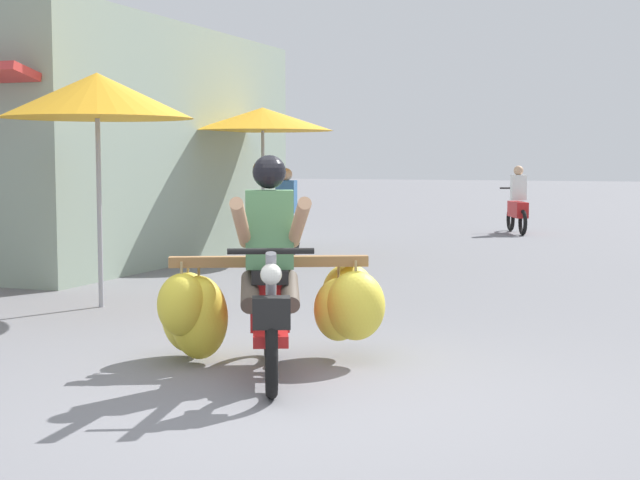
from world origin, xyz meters
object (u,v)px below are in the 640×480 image
object	(u,v)px
motorbike_main_loaded	(266,300)
market_umbrella_near_shop	(263,119)
motorbike_distant_ahead_left	(518,206)
motorbike_distant_far_ahead	(286,221)
market_umbrella_further_along	(97,96)

from	to	relation	value
motorbike_main_loaded	market_umbrella_near_shop	distance (m)	7.95
motorbike_main_loaded	motorbike_distant_ahead_left	world-z (taller)	motorbike_main_loaded
motorbike_main_loaded	motorbike_distant_far_ahead	xyz separation A→B (m)	(-2.86, 7.15, 0.07)
market_umbrella_near_shop	motorbike_main_loaded	bearing A→B (deg)	-65.60
motorbike_distant_far_ahead	market_umbrella_further_along	bearing A→B (deg)	-88.84
motorbike_main_loaded	motorbike_distant_ahead_left	xyz separation A→B (m)	(-0.21, 13.18, 0.07)
market_umbrella_near_shop	motorbike_distant_ahead_left	bearing A→B (deg)	63.80
motorbike_distant_ahead_left	market_umbrella_near_shop	world-z (taller)	market_umbrella_near_shop
motorbike_distant_far_ahead	market_umbrella_further_along	world-z (taller)	market_umbrella_further_along
market_umbrella_near_shop	market_umbrella_further_along	distance (m)	5.17
market_umbrella_near_shop	market_umbrella_further_along	bearing A→B (deg)	-84.93
motorbike_distant_ahead_left	market_umbrella_further_along	xyz separation A→B (m)	(-2.55, -11.25, 1.63)
motorbike_main_loaded	market_umbrella_near_shop	xyz separation A→B (m)	(-3.21, 7.08, 1.66)
motorbike_distant_far_ahead	market_umbrella_further_along	xyz separation A→B (m)	(0.11, -5.22, 1.63)
market_umbrella_further_along	motorbike_distant_far_ahead	bearing A→B (deg)	91.16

